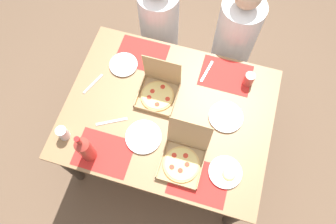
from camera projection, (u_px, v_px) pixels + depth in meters
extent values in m
plane|color=brown|center=(168.00, 145.00, 2.78)|extent=(6.00, 6.00, 0.00)
cylinder|color=#3F3328|center=(69.00, 166.00, 2.34)|extent=(0.07, 0.07, 0.70)
cylinder|color=#3F3328|center=(235.00, 217.00, 2.20)|extent=(0.07, 0.07, 0.70)
cylinder|color=#3F3328|center=(113.00, 62.00, 2.71)|extent=(0.07, 0.07, 0.70)
cylinder|color=#3F3328|center=(259.00, 99.00, 2.56)|extent=(0.07, 0.07, 0.70)
cube|color=#936D47|center=(168.00, 113.00, 2.12)|extent=(1.39, 1.07, 0.03)
cube|color=red|center=(104.00, 153.00, 1.99)|extent=(0.36, 0.26, 0.00)
cube|color=red|center=(199.00, 181.00, 1.92)|extent=(0.36, 0.26, 0.00)
cube|color=red|center=(142.00, 54.00, 2.28)|extent=(0.36, 0.26, 0.00)
cube|color=red|center=(226.00, 75.00, 2.21)|extent=(0.36, 0.26, 0.00)
cube|color=tan|center=(157.00, 96.00, 2.15)|extent=(0.26, 0.26, 0.01)
cube|color=tan|center=(140.00, 91.00, 2.14)|extent=(0.01, 0.26, 0.03)
cube|color=tan|center=(175.00, 100.00, 2.11)|extent=(0.01, 0.26, 0.03)
cube|color=tan|center=(152.00, 112.00, 2.08)|extent=(0.26, 0.01, 0.03)
cube|color=tan|center=(163.00, 80.00, 2.18)|extent=(0.26, 0.01, 0.03)
cylinder|color=#E0B76B|center=(157.00, 96.00, 2.14)|extent=(0.23, 0.23, 0.01)
cylinder|color=#EFD67F|center=(157.00, 95.00, 2.13)|extent=(0.20, 0.20, 0.00)
cylinder|color=red|center=(168.00, 99.00, 2.12)|extent=(0.03, 0.03, 0.00)
cylinder|color=red|center=(163.00, 87.00, 2.15)|extent=(0.03, 0.03, 0.00)
cylinder|color=red|center=(152.00, 91.00, 2.14)|extent=(0.03, 0.03, 0.00)
cylinder|color=red|center=(149.00, 97.00, 2.12)|extent=(0.03, 0.03, 0.00)
cylinder|color=red|center=(157.00, 104.00, 2.10)|extent=(0.03, 0.03, 0.00)
cube|color=tan|center=(162.00, 70.00, 2.04)|extent=(0.26, 0.02, 0.26)
cube|color=tan|center=(181.00, 165.00, 1.96)|extent=(0.26, 0.26, 0.01)
cube|color=tan|center=(162.00, 158.00, 1.96)|extent=(0.01, 0.26, 0.03)
cube|color=tan|center=(201.00, 170.00, 1.93)|extent=(0.01, 0.26, 0.03)
cube|color=tan|center=(176.00, 184.00, 1.89)|extent=(0.26, 0.01, 0.03)
cube|color=tan|center=(187.00, 145.00, 1.99)|extent=(0.26, 0.01, 0.03)
cylinder|color=#E0B76B|center=(181.00, 164.00, 1.95)|extent=(0.23, 0.23, 0.01)
cylinder|color=#EFD67F|center=(181.00, 164.00, 1.94)|extent=(0.21, 0.21, 0.00)
cylinder|color=red|center=(187.00, 164.00, 1.94)|extent=(0.03, 0.03, 0.00)
cylinder|color=red|center=(186.00, 156.00, 1.96)|extent=(0.03, 0.03, 0.00)
cylinder|color=red|center=(174.00, 155.00, 1.96)|extent=(0.03, 0.03, 0.00)
cylinder|color=red|center=(172.00, 167.00, 1.93)|extent=(0.03, 0.03, 0.00)
cylinder|color=red|center=(180.00, 171.00, 1.92)|extent=(0.03, 0.03, 0.00)
cube|color=tan|center=(189.00, 134.00, 1.87)|extent=(0.26, 0.05, 0.26)
cylinder|color=white|center=(124.00, 65.00, 2.24)|extent=(0.19, 0.19, 0.01)
cylinder|color=white|center=(123.00, 64.00, 2.24)|extent=(0.20, 0.20, 0.01)
cylinder|color=white|center=(226.00, 117.00, 2.08)|extent=(0.22, 0.22, 0.01)
cylinder|color=white|center=(226.00, 117.00, 2.08)|extent=(0.23, 0.23, 0.01)
cylinder|color=white|center=(225.00, 172.00, 1.94)|extent=(0.20, 0.20, 0.01)
cylinder|color=white|center=(225.00, 172.00, 1.93)|extent=(0.21, 0.21, 0.01)
cylinder|color=#E0B76B|center=(229.00, 174.00, 1.92)|extent=(0.08, 0.08, 0.01)
cylinder|color=#EFD67F|center=(229.00, 174.00, 1.91)|extent=(0.07, 0.07, 0.00)
cylinder|color=white|center=(144.00, 137.00, 2.03)|extent=(0.23, 0.23, 0.01)
cylinder|color=white|center=(143.00, 137.00, 2.02)|extent=(0.23, 0.23, 0.01)
cylinder|color=#B2382D|center=(86.00, 150.00, 1.88)|extent=(0.09, 0.09, 0.22)
cone|color=#B2382D|center=(81.00, 144.00, 1.77)|extent=(0.09, 0.09, 0.04)
cylinder|color=#B2382D|center=(78.00, 141.00, 1.72)|extent=(0.03, 0.03, 0.06)
cylinder|color=red|center=(77.00, 139.00, 1.69)|extent=(0.03, 0.03, 0.01)
cylinder|color=#BF4742|center=(249.00, 79.00, 2.14)|extent=(0.07, 0.07, 0.10)
cylinder|color=silver|center=(63.00, 133.00, 1.99)|extent=(0.07, 0.07, 0.10)
cube|color=#B7B7BC|center=(112.00, 121.00, 2.07)|extent=(0.19, 0.12, 0.00)
cube|color=#B7B7BC|center=(93.00, 84.00, 2.19)|extent=(0.09, 0.18, 0.00)
cube|color=#B7B7BC|center=(207.00, 71.00, 2.22)|extent=(0.05, 0.19, 0.00)
cylinder|color=white|center=(160.00, 34.00, 2.69)|extent=(0.32, 0.32, 0.91)
cylinder|color=white|center=(231.00, 48.00, 2.59)|extent=(0.32, 0.32, 0.99)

